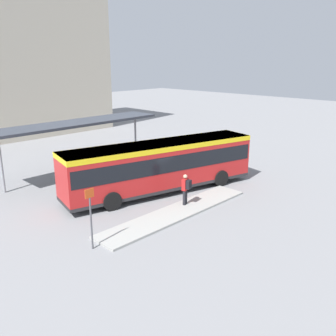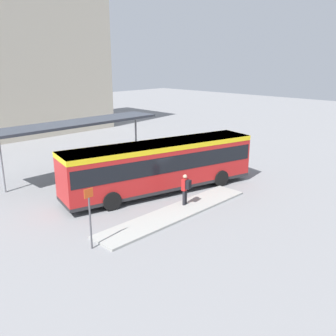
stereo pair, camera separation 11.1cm
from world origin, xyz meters
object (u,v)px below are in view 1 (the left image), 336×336
at_px(potted_planter_far_side, 92,174).
at_px(bicycle_yellow, 211,154).
at_px(pedestrian_waiting, 186,188).
at_px(city_bus, 161,163).
at_px(bicycle_green, 198,151).
at_px(potted_planter_near_shelter, 107,169).
at_px(platform_sign, 91,216).
at_px(bicycle_red, 206,152).

bearing_deg(potted_planter_far_side, bicycle_yellow, -7.88).
xyz_separation_m(bicycle_yellow, potted_planter_far_side, (-10.83, 1.50, 0.33)).
distance_m(pedestrian_waiting, bicycle_yellow, 11.05).
xyz_separation_m(city_bus, bicycle_green, (8.67, 4.18, -1.47)).
bearing_deg(bicycle_yellow, potted_planter_near_shelter, -107.98).
xyz_separation_m(pedestrian_waiting, platform_sign, (-6.52, -0.29, 0.42)).
bearing_deg(bicycle_green, potted_planter_far_side, -88.72).
xyz_separation_m(bicycle_yellow, bicycle_green, (-0.02, 1.34, 0.01)).
xyz_separation_m(pedestrian_waiting, potted_planter_near_shelter, (0.01, 7.29, -0.46)).
bearing_deg(bicycle_green, platform_sign, -63.52).
bearing_deg(potted_planter_far_side, city_bus, -63.72).
height_order(city_bus, platform_sign, city_bus).
height_order(city_bus, potted_planter_near_shelter, city_bus).
bearing_deg(potted_planter_near_shelter, city_bus, -80.13).
distance_m(potted_planter_near_shelter, platform_sign, 10.05).
bearing_deg(bicycle_red, potted_planter_near_shelter, 83.78).
bearing_deg(pedestrian_waiting, potted_planter_far_side, -1.80).
bearing_deg(city_bus, bicycle_red, 35.52).
distance_m(bicycle_red, potted_planter_far_side, 11.04).
bearing_deg(bicycle_yellow, potted_planter_far_side, -105.74).
bearing_deg(platform_sign, city_bus, 22.65).
xyz_separation_m(bicycle_yellow, platform_sign, (-16.00, -5.90, 1.21)).
bearing_deg(bicycle_red, bicycle_green, 15.54).
height_order(pedestrian_waiting, bicycle_yellow, pedestrian_waiting).
relative_size(bicycle_yellow, bicycle_red, 0.93).
xyz_separation_m(pedestrian_waiting, bicycle_red, (9.66, 6.27, -0.77)).
height_order(pedestrian_waiting, potted_planter_near_shelter, pedestrian_waiting).
height_order(bicycle_red, potted_planter_far_side, potted_planter_far_side).
xyz_separation_m(bicycle_red, platform_sign, (-16.18, -6.57, 1.19)).
xyz_separation_m(city_bus, bicycle_red, (8.86, 3.51, -1.46)).
relative_size(potted_planter_near_shelter, potted_planter_far_side, 1.02).
height_order(bicycle_red, platform_sign, platform_sign).
xyz_separation_m(bicycle_yellow, potted_planter_near_shelter, (-9.47, 1.69, 0.33)).
bearing_deg(potted_planter_far_side, bicycle_red, -4.31).
xyz_separation_m(bicycle_green, potted_planter_far_side, (-10.81, 0.16, 0.32)).
relative_size(potted_planter_near_shelter, platform_sign, 0.47).
bearing_deg(platform_sign, potted_planter_near_shelter, 49.28).
height_order(bicycle_yellow, bicycle_green, bicycle_green).
height_order(city_bus, bicycle_red, city_bus).
bearing_deg(potted_planter_near_shelter, bicycle_yellow, -10.11).
height_order(bicycle_green, platform_sign, platform_sign).
bearing_deg(platform_sign, potted_planter_far_side, 55.02).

